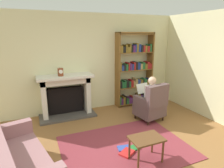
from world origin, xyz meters
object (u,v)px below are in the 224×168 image
(mantel_clock, at_px, (60,72))
(bookshelf, at_px, (134,71))
(armchair_reading, at_px, (151,105))
(side_table, at_px, (146,141))
(sofa_floral, at_px, (17,165))
(fireplace, at_px, (66,94))
(seated_reader, at_px, (149,96))

(mantel_clock, height_order, bookshelf, bookshelf)
(armchair_reading, relative_size, side_table, 1.73)
(sofa_floral, bearing_deg, side_table, -111.50)
(fireplace, height_order, armchair_reading, fireplace)
(mantel_clock, height_order, armchair_reading, mantel_clock)
(seated_reader, xyz_separation_m, side_table, (-0.99, -1.45, -0.24))
(armchair_reading, relative_size, sofa_floral, 0.53)
(fireplace, relative_size, seated_reader, 1.27)
(mantel_clock, xyz_separation_m, side_table, (1.02, -2.41, -0.84))
(fireplace, relative_size, mantel_clock, 7.40)
(mantel_clock, bearing_deg, armchair_reading, -27.89)
(bookshelf, height_order, side_table, bookshelf)
(mantel_clock, relative_size, seated_reader, 0.17)
(bookshelf, relative_size, side_table, 3.92)
(sofa_floral, xyz_separation_m, side_table, (2.00, -0.27, 0.06))
(armchair_reading, bearing_deg, side_table, 42.50)
(bookshelf, relative_size, sofa_floral, 1.21)
(seated_reader, bearing_deg, side_table, 45.33)
(fireplace, bearing_deg, mantel_clock, -138.24)
(side_table, bearing_deg, seated_reader, 55.79)
(mantel_clock, bearing_deg, sofa_floral, -114.51)
(mantel_clock, distance_m, sofa_floral, 2.51)
(fireplace, xyz_separation_m, seated_reader, (1.89, -1.06, 0.03))
(fireplace, relative_size, bookshelf, 0.66)
(mantel_clock, xyz_separation_m, sofa_floral, (-0.97, -2.14, -0.90))
(side_table, bearing_deg, fireplace, 109.92)
(seated_reader, bearing_deg, bookshelf, -110.17)
(mantel_clock, height_order, side_table, mantel_clock)
(seated_reader, bearing_deg, mantel_clock, -35.98)
(sofa_floral, distance_m, side_table, 2.02)
(bookshelf, xyz_separation_m, armchair_reading, (-0.17, -1.21, -0.63))
(bookshelf, distance_m, armchair_reading, 1.37)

